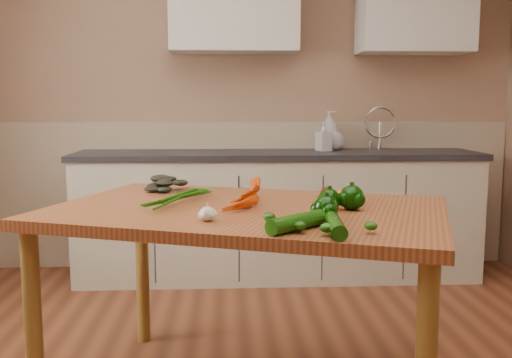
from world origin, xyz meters
The scene contains 18 objects.
room centered at (0.00, 0.17, 1.25)m, with size 4.04×5.04×2.64m.
counter_run centered at (0.21, 2.19, 0.46)m, with size 2.84×0.64×1.14m.
upper_cabinets centered at (0.51, 2.32, 1.95)m, with size 2.15×0.35×0.70m.
table centered at (-0.08, 0.42, 0.73)m, with size 1.78×1.45×0.82m.
soap_bottle_a centered at (0.60, 2.36, 1.04)m, with size 0.11×0.11×0.29m, color silver.
soap_bottle_b centered at (0.54, 2.25, 1.00)m, with size 0.09×0.09×0.20m, color silver.
soap_bottle_c centered at (0.64, 2.33, 0.99)m, with size 0.15×0.15×0.19m, color silver.
carrot_bunch centered at (-0.16, 0.47, 0.86)m, with size 0.29×0.22×0.08m, color #D54105, non-canonical shape.
leafy_greens centered at (-0.43, 0.86, 0.88)m, with size 0.22×0.20×0.11m, color black, non-canonical shape.
garlic_bulb centered at (-0.23, 0.15, 0.85)m, with size 0.06×0.06×0.05m, color silver.
pepper_a centered at (0.24, 0.33, 0.87)m, with size 0.08×0.08×0.08m, color black.
pepper_b centered at (0.33, 0.34, 0.87)m, with size 0.10×0.10×0.10m, color black.
pepper_c centered at (0.19, 0.14, 0.87)m, with size 0.09×0.09×0.09m, color black.
tomato_a centered at (0.27, 0.53, 0.86)m, with size 0.07×0.07×0.06m, color #830208.
tomato_b centered at (0.32, 0.47, 0.86)m, with size 0.07×0.07×0.07m, color #DE4605.
tomato_c centered at (0.36, 0.49, 0.85)m, with size 0.06×0.06×0.06m, color #DE4605.
zucchini_a centered at (0.18, -0.07, 0.85)m, with size 0.05×0.05×0.23m, color #114107.
zucchini_b centered at (0.07, -0.01, 0.85)m, with size 0.05×0.05×0.24m, color #114107.
Camera 1 is at (-0.16, -1.83, 1.23)m, focal length 40.00 mm.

